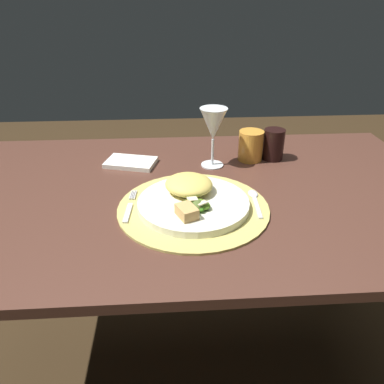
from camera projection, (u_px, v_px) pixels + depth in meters
name	position (u px, v px, depth m)	size (l,w,h in m)	color
ground_plane	(182.00, 369.00, 1.36)	(6.00, 6.00, 0.00)	#342514
dining_table	(180.00, 233.00, 1.07)	(1.47, 0.82, 0.74)	#4D2D23
placemat	(193.00, 208.00, 0.92)	(0.37, 0.37, 0.01)	tan
dinner_plate	(193.00, 204.00, 0.91)	(0.27, 0.27, 0.02)	#EAE9CF
pasta_serving	(189.00, 184.00, 0.94)	(0.12, 0.12, 0.04)	#E0C55B
salad_greens	(197.00, 205.00, 0.87)	(0.08, 0.07, 0.02)	#465721
bread_piece	(187.00, 212.00, 0.84)	(0.05, 0.04, 0.03)	tan
fork	(129.00, 207.00, 0.91)	(0.02, 0.15, 0.00)	silver
spoon	(255.00, 199.00, 0.95)	(0.02, 0.14, 0.01)	silver
napkin	(131.00, 162.00, 1.15)	(0.15, 0.09, 0.01)	white
wine_glass	(213.00, 126.00, 1.09)	(0.08, 0.08, 0.18)	silver
amber_tumbler	(251.00, 146.00, 1.16)	(0.08, 0.08, 0.09)	orange
dark_tumbler	(274.00, 144.00, 1.17)	(0.06, 0.06, 0.10)	black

